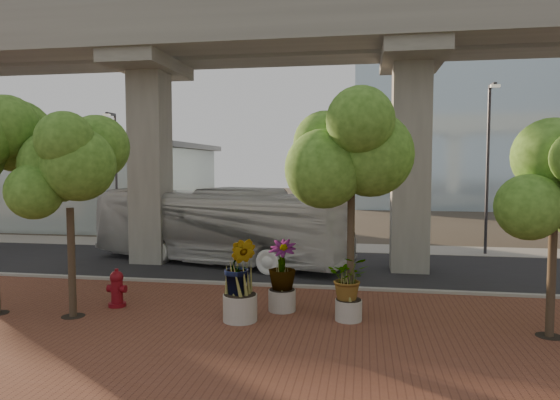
# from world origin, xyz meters

# --- Properties ---
(ground) EXTENTS (160.00, 160.00, 0.00)m
(ground) POSITION_xyz_m (0.00, 0.00, 0.00)
(ground) COLOR #373128
(ground) RESTS_ON ground
(brick_plaza) EXTENTS (70.00, 13.00, 0.06)m
(brick_plaza) POSITION_xyz_m (0.00, -8.00, 0.03)
(brick_plaza) COLOR brown
(brick_plaza) RESTS_ON ground
(asphalt_road) EXTENTS (90.00, 8.00, 0.04)m
(asphalt_road) POSITION_xyz_m (0.00, 2.00, 0.02)
(asphalt_road) COLOR black
(asphalt_road) RESTS_ON ground
(curb_strip) EXTENTS (70.00, 0.25, 0.16)m
(curb_strip) POSITION_xyz_m (0.00, -2.00, 0.08)
(curb_strip) COLOR gray
(curb_strip) RESTS_ON ground
(far_sidewalk) EXTENTS (90.00, 3.00, 0.06)m
(far_sidewalk) POSITION_xyz_m (0.00, 7.50, 0.03)
(far_sidewalk) COLOR gray
(far_sidewalk) RESTS_ON ground
(transit_viaduct) EXTENTS (72.00, 5.60, 12.40)m
(transit_viaduct) POSITION_xyz_m (0.00, 2.00, 7.29)
(transit_viaduct) COLOR gray
(transit_viaduct) RESTS_ON ground
(station_pavilion) EXTENTS (23.00, 13.00, 6.30)m
(station_pavilion) POSITION_xyz_m (-20.00, 16.00, 3.22)
(station_pavilion) COLOR #A8BDC0
(station_pavilion) RESTS_ON ground
(transit_bus) EXTENTS (13.06, 6.41, 3.55)m
(transit_bus) POSITION_xyz_m (-2.78, 2.26, 1.77)
(transit_bus) COLOR silver
(transit_bus) RESTS_ON ground
(fire_hydrant) EXTENTS (0.62, 0.56, 1.24)m
(fire_hydrant) POSITION_xyz_m (-3.88, -5.50, 0.66)
(fire_hydrant) COLOR maroon
(fire_hydrant) RESTS_ON ground
(planter_front) EXTENTS (1.77, 1.77, 1.94)m
(planter_front) POSITION_xyz_m (3.61, -5.71, 1.24)
(planter_front) COLOR #9F9890
(planter_front) RESTS_ON ground
(planter_right) EXTENTS (2.11, 2.11, 2.25)m
(planter_right) POSITION_xyz_m (1.50, -5.06, 1.42)
(planter_right) COLOR #9A978B
(planter_right) RESTS_ON ground
(planter_left) EXTENTS (2.25, 2.25, 2.48)m
(planter_left) POSITION_xyz_m (0.44, -6.29, 1.56)
(planter_left) COLOR #9D978E
(planter_left) RESTS_ON ground
(street_tree_near_west) EXTENTS (3.82, 3.82, 6.19)m
(street_tree_near_west) POSITION_xyz_m (-4.68, -6.72, 4.49)
(street_tree_near_west) COLOR #4E3E2C
(street_tree_near_west) RESTS_ON ground
(street_tree_near_east) EXTENTS (4.02, 4.02, 6.88)m
(street_tree_near_east) POSITION_xyz_m (3.65, -5.50, 5.09)
(street_tree_near_east) COLOR #4E3E2C
(street_tree_near_east) RESTS_ON ground
(street_tree_far_east) EXTENTS (3.42, 3.42, 5.57)m
(street_tree_far_east) POSITION_xyz_m (8.98, -6.22, 4.06)
(street_tree_far_east) COLOR #4E3E2C
(street_tree_far_east) RESTS_ON ground
(streetlamp_west) EXTENTS (0.37, 1.08, 7.48)m
(streetlamp_west) POSITION_xyz_m (-9.71, 5.61, 4.37)
(streetlamp_west) COLOR #323137
(streetlamp_west) RESTS_ON ground
(streetlamp_east) EXTENTS (0.43, 1.26, 8.67)m
(streetlamp_east) POSITION_xyz_m (10.29, 6.64, 5.06)
(streetlamp_east) COLOR #2C2B30
(streetlamp_east) RESTS_ON ground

